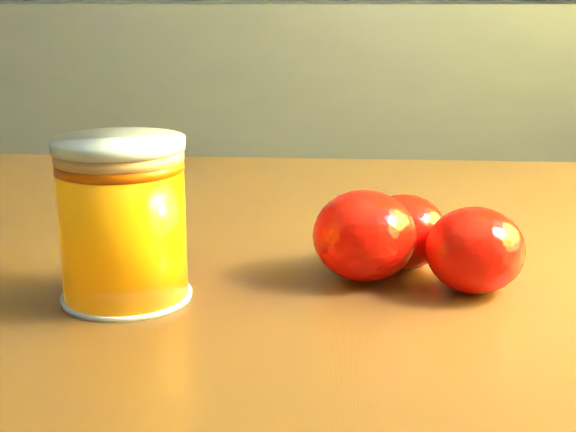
{
  "coord_description": "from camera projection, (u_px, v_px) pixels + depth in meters",
  "views": [
    {
      "loc": [
        0.67,
        -0.48,
        0.92
      ],
      "look_at": [
        0.68,
        0.01,
        0.78
      ],
      "focal_mm": 50.0,
      "sensor_mm": 36.0,
      "label": 1
    }
  ],
  "objects": [
    {
      "name": "table",
      "position": [
        424.0,
        365.0,
        0.63
      ],
      "size": [
        1.04,
        0.78,
        0.73
      ],
      "rotation": [
        0.0,
        0.0,
        -0.1
      ],
      "color": "brown",
      "rests_on": "ground"
    },
    {
      "name": "juice_glass",
      "position": [
        123.0,
        221.0,
        0.49
      ],
      "size": [
        0.08,
        0.08,
        0.1
      ],
      "rotation": [
        0.0,
        0.0,
        -0.02
      ],
      "color": "orange",
      "rests_on": "table"
    },
    {
      "name": "orange_front",
      "position": [
        404.0,
        232.0,
        0.56
      ],
      "size": [
        0.08,
        0.08,
        0.05
      ],
      "primitive_type": "ellipsoid",
      "rotation": [
        0.0,
        0.0,
        0.42
      ],
      "color": "#FC1405",
      "rests_on": "table"
    },
    {
      "name": "orange_back",
      "position": [
        364.0,
        236.0,
        0.53
      ],
      "size": [
        0.08,
        0.08,
        0.06
      ],
      "primitive_type": "ellipsoid",
      "rotation": [
        0.0,
        0.0,
        -0.13
      ],
      "color": "#FC1405",
      "rests_on": "table"
    },
    {
      "name": "orange_extra",
      "position": [
        475.0,
        250.0,
        0.51
      ],
      "size": [
        0.07,
        0.07,
        0.06
      ],
      "primitive_type": "ellipsoid",
      "rotation": [
        0.0,
        0.0,
        0.12
      ],
      "color": "#FC1405",
      "rests_on": "table"
    }
  ]
}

